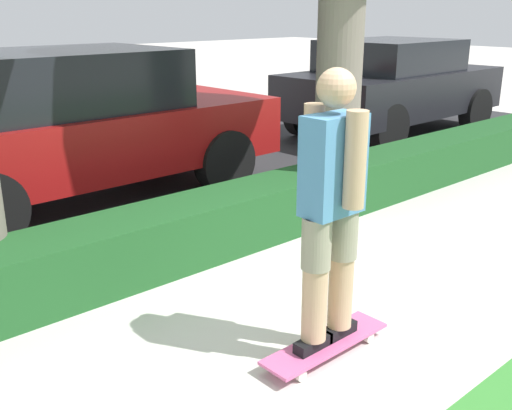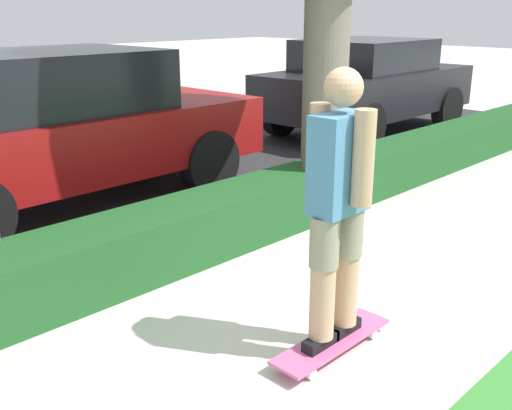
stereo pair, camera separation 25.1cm
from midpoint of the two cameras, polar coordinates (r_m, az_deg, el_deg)
ground_plane at (r=4.13m, az=5.17°, el=-11.59°), size 60.00×60.00×0.00m
street_asphalt at (r=7.31m, az=-21.07°, el=0.76°), size 18.61×5.00×0.01m
hedge_row at (r=5.08m, az=-8.80°, el=-2.71°), size 18.61×0.60×0.50m
skateboard at (r=3.84m, az=5.36°, el=-12.84°), size 0.92×0.24×0.09m
skater_person at (r=3.46m, az=5.80°, el=0.07°), size 0.49×0.43×1.66m
parked_car_middle at (r=6.79m, az=-19.51°, el=7.10°), size 4.36×1.98×1.64m
parked_car_rear at (r=10.47m, az=9.79°, el=11.32°), size 4.06×1.98×1.56m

